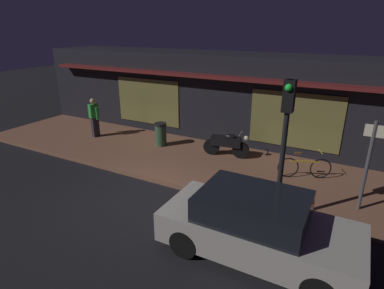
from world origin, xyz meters
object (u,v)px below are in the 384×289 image
trash_bin (161,134)px  traffic_light_pole (285,130)px  bicycle_parked (304,167)px  parked_car_near (256,226)px  motorcycle (227,144)px  sign_post (368,161)px  person_photographer (94,117)px

trash_bin → traffic_light_pole: 6.45m
bicycle_parked → parked_car_near: (-0.30, -4.00, 0.20)m
trash_bin → parked_car_near: (5.27, -4.28, 0.08)m
bicycle_parked → traffic_light_pole: (-0.17, -2.73, 1.97)m
motorcycle → traffic_light_pole: (2.64, -3.21, 1.83)m
sign_post → traffic_light_pole: 2.54m
traffic_light_pole → parked_car_near: size_ratio=0.88×
trash_bin → bicycle_parked: bearing=-2.9°
sign_post → person_photographer: bearing=174.1°
bicycle_parked → traffic_light_pole: traffic_light_pole is taller
bicycle_parked → person_photographer: bearing=-179.1°
sign_post → motorcycle: bearing=159.2°
trash_bin → parked_car_near: parked_car_near is taller
motorcycle → bicycle_parked: (2.81, -0.47, -0.14)m
bicycle_parked → sign_post: (1.61, -1.20, 1.00)m
motorcycle → parked_car_near: bearing=-60.7°
sign_post → traffic_light_pole: bearing=-139.4°
bicycle_parked → person_photographer: person_photographer is taller
motorcycle → traffic_light_pole: bearing=-50.6°
bicycle_parked → parked_car_near: bearing=-94.3°
bicycle_parked → traffic_light_pole: 3.37m
motorcycle → person_photographer: size_ratio=1.02×
motorcycle → trash_bin: 2.77m
traffic_light_pole → parked_car_near: bearing=-95.9°
motorcycle → parked_car_near: size_ratio=0.41×
sign_post → trash_bin: 7.39m
sign_post → parked_car_near: bearing=-124.4°
traffic_light_pole → bicycle_parked: bearing=86.4°
bicycle_parked → sign_post: 2.25m
trash_bin → traffic_light_pole: (5.40, -3.01, 1.86)m
bicycle_parked → parked_car_near: 4.02m
motorcycle → trash_bin: size_ratio=1.83×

